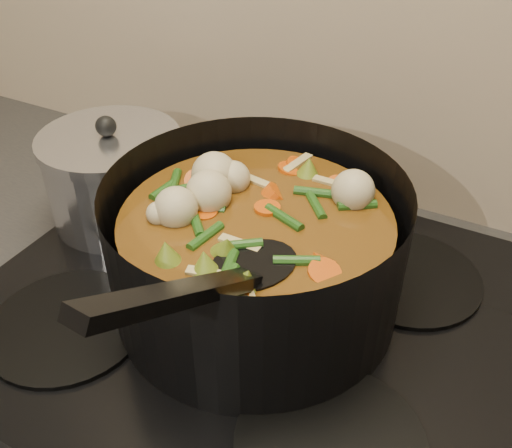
% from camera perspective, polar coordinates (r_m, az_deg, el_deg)
% --- Properties ---
extents(stovetop, '(0.62, 0.54, 0.03)m').
position_cam_1_polar(stovetop, '(0.69, -1.01, -8.25)').
color(stovetop, black).
rests_on(stovetop, counter).
extents(stockpot, '(0.40, 0.48, 0.24)m').
position_cam_1_polar(stockpot, '(0.64, -0.01, -2.84)').
color(stockpot, black).
rests_on(stockpot, stovetop).
extents(saucepan, '(0.19, 0.19, 0.16)m').
position_cam_1_polar(saucepan, '(0.81, -13.96, 4.62)').
color(saucepan, silver).
rests_on(saucepan, stovetop).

